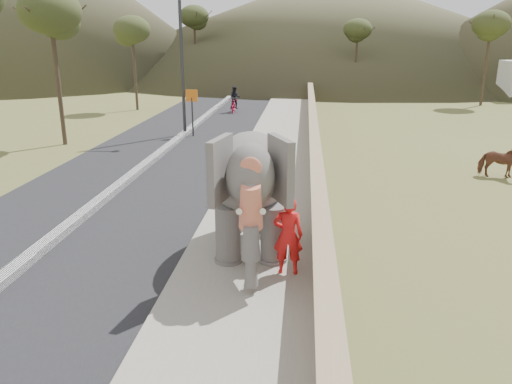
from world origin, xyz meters
TOP-DOWN VIEW (x-y plane):
  - ground at (0.00, 0.00)m, footprint 160.00×160.00m
  - road at (-5.00, 10.00)m, footprint 7.00×120.00m
  - median at (-5.00, 10.00)m, footprint 0.35×120.00m
  - walkway at (0.00, 10.00)m, footprint 3.00×120.00m
  - parapet at (1.65, 10.00)m, footprint 0.30×120.00m
  - lamppost at (-4.69, 15.87)m, footprint 1.76×0.36m
  - signboard at (-4.50, 15.55)m, footprint 0.60×0.08m
  - cow at (8.40, 8.89)m, footprint 1.54×0.90m
  - distant_car at (16.10, 36.36)m, footprint 4.35×2.04m
  - hill_far at (5.00, 70.00)m, footprint 80.00×80.00m
  - elephant_and_man at (0.02, 1.49)m, footprint 2.48×4.20m
  - motorcyclist at (-3.54, 24.15)m, footprint 0.86×1.84m
  - trees at (4.00, 28.65)m, footprint 47.78×42.83m

SIDE VIEW (x-z plane):
  - ground at x=0.00m, z-range 0.00..0.00m
  - road at x=-5.00m, z-range 0.00..0.03m
  - walkway at x=0.00m, z-range 0.00..0.15m
  - median at x=-5.00m, z-range 0.00..0.22m
  - parapet at x=1.65m, z-range 0.00..1.10m
  - cow at x=8.40m, z-range 0.00..1.22m
  - motorcyclist at x=-3.54m, z-range -0.21..1.55m
  - distant_car at x=16.10m, z-range 0.00..1.44m
  - elephant_and_man at x=0.02m, z-range 0.14..3.04m
  - signboard at x=-4.50m, z-range 0.44..2.84m
  - trees at x=4.00m, z-range -0.59..7.84m
  - lamppost at x=-4.69m, z-range 0.87..8.87m
  - hill_far at x=5.00m, z-range 0.00..14.00m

